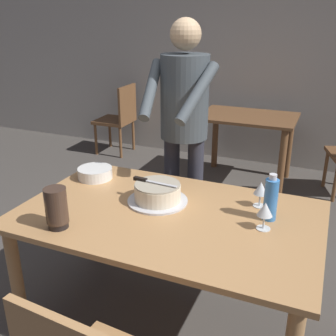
# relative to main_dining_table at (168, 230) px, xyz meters

# --- Properties ---
(ground_plane) EXTENTS (14.00, 14.00, 0.00)m
(ground_plane) POSITION_rel_main_dining_table_xyz_m (0.00, 0.00, -0.65)
(ground_plane) COLOR #4C4742
(back_wall) EXTENTS (10.00, 0.12, 2.70)m
(back_wall) POSITION_rel_main_dining_table_xyz_m (0.00, 3.05, 0.70)
(back_wall) COLOR #BCB7AD
(back_wall) RESTS_ON ground_plane
(main_dining_table) EXTENTS (1.59, 0.98, 0.75)m
(main_dining_table) POSITION_rel_main_dining_table_xyz_m (0.00, 0.00, 0.00)
(main_dining_table) COLOR tan
(main_dining_table) RESTS_ON ground_plane
(cake_on_platter) EXTENTS (0.34, 0.34, 0.11)m
(cake_on_platter) POSITION_rel_main_dining_table_xyz_m (-0.11, 0.10, 0.15)
(cake_on_platter) COLOR silver
(cake_on_platter) RESTS_ON main_dining_table
(cake_knife) EXTENTS (0.27, 0.04, 0.02)m
(cake_knife) POSITION_rel_main_dining_table_xyz_m (-0.18, 0.11, 0.22)
(cake_knife) COLOR silver
(cake_knife) RESTS_ON cake_on_platter
(plate_stack) EXTENTS (0.22, 0.22, 0.07)m
(plate_stack) POSITION_rel_main_dining_table_xyz_m (-0.62, 0.25, 0.14)
(plate_stack) COLOR white
(plate_stack) RESTS_ON main_dining_table
(wine_glass_near) EXTENTS (0.08, 0.08, 0.14)m
(wine_glass_near) POSITION_rel_main_dining_table_xyz_m (0.50, 0.03, 0.21)
(wine_glass_near) COLOR silver
(wine_glass_near) RESTS_ON main_dining_table
(wine_glass_far) EXTENTS (0.08, 0.08, 0.14)m
(wine_glass_far) POSITION_rel_main_dining_table_xyz_m (0.43, 0.27, 0.21)
(wine_glass_far) COLOR silver
(wine_glass_far) RESTS_ON main_dining_table
(water_bottle) EXTENTS (0.07, 0.07, 0.25)m
(water_bottle) POSITION_rel_main_dining_table_xyz_m (0.50, 0.14, 0.22)
(water_bottle) COLOR #387AC6
(water_bottle) RESTS_ON main_dining_table
(hurricane_lamp) EXTENTS (0.11, 0.11, 0.21)m
(hurricane_lamp) POSITION_rel_main_dining_table_xyz_m (-0.44, -0.35, 0.21)
(hurricane_lamp) COLOR black
(hurricane_lamp) RESTS_ON main_dining_table
(person_cutting_cake) EXTENTS (0.47, 0.56, 1.72)m
(person_cutting_cake) POSITION_rel_main_dining_table_xyz_m (-0.18, 0.70, 0.43)
(person_cutting_cake) COLOR #2D2D38
(person_cutting_cake) RESTS_ON ground_plane
(background_table) EXTENTS (1.00, 0.70, 0.74)m
(background_table) POSITION_rel_main_dining_table_xyz_m (-0.08, 2.35, -0.07)
(background_table) COLOR brown
(background_table) RESTS_ON ground_plane
(background_chair_2) EXTENTS (0.45, 0.45, 0.90)m
(background_chair_2) POSITION_rel_main_dining_table_xyz_m (-1.81, 2.63, -0.16)
(background_chair_2) COLOR brown
(background_chair_2) RESTS_ON ground_plane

